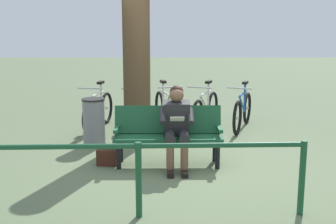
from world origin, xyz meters
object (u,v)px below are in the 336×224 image
person_reading (177,123)px  tree_trunk (136,57)px  bench (168,131)px  bicycle_blue (243,111)px  bicycle_orange (205,110)px  litter_bin (94,122)px  bicycle_red (98,111)px  bicycle_purple (135,111)px  handbag (107,158)px  bicycle_silver (165,110)px

person_reading → tree_trunk: tree_trunk is taller
bench → bicycle_blue: bicycle_blue is taller
bench → bicycle_orange: bicycle_orange is taller
litter_bin → bicycle_blue: size_ratio=0.52×
bicycle_blue → bicycle_red: same height
bicycle_red → tree_trunk: bearing=52.6°
litter_bin → bicycle_red: size_ratio=0.49×
person_reading → bicycle_blue: 2.73m
bicycle_orange → bicycle_purple: (1.41, 0.09, 0.00)m
tree_trunk → bicycle_blue: tree_trunk is taller
bench → litter_bin: 1.63m
bench → bicycle_purple: 2.29m
tree_trunk → bicycle_purple: 1.49m
tree_trunk → bicycle_purple: (0.11, -0.94, -1.15)m
bicycle_blue → bench: bearing=-13.9°
bench → litter_bin: (1.28, -1.00, -0.09)m
person_reading → bicycle_red: person_reading is taller
person_reading → bicycle_purple: bearing=-72.4°
bench → handbag: (0.91, 0.09, -0.39)m
bicycle_blue → bicycle_silver: (1.54, -0.14, 0.00)m
bicycle_purple → bicycle_red: bearing=-93.7°
tree_trunk → bicycle_red: (0.84, -0.94, -1.15)m
handbag → bicycle_red: size_ratio=0.18×
bench → handbag: bench is taller
handbag → bicycle_purple: size_ratio=0.18×
tree_trunk → bicycle_red: tree_trunk is taller
bicycle_blue → bicycle_orange: 0.74m
person_reading → bicycle_orange: (-0.63, -2.44, -0.31)m
bench → bicycle_silver: bicycle_silver is taller
bicycle_purple → bicycle_blue: bearing=85.6°
bench → bicycle_red: 2.59m
bicycle_orange → bicycle_blue: bearing=104.6°
person_reading → bicycle_silver: person_reading is taller
person_reading → bicycle_orange: bearing=-105.2°
litter_bin → bicycle_red: bicycle_red is taller
bench → bicycle_orange: bearing=-109.1°
litter_bin → bicycle_silver: 1.80m
litter_bin → bicycle_silver: bearing=-132.9°
litter_bin → bicycle_purple: (-0.62, -1.19, -0.05)m
person_reading → bicycle_silver: bearing=-86.7°
bicycle_orange → bicycle_red: (2.14, 0.09, 0.00)m
bicycle_blue → bicycle_silver: same height
bicycle_orange → tree_trunk: bearing=-29.5°
handbag → bicycle_silver: (-0.86, -2.42, 0.24)m
tree_trunk → bicycle_purple: size_ratio=1.79×
person_reading → bicycle_orange: 2.54m
handbag → litter_bin: bearing=-71.5°
handbag → bicycle_purple: (-0.25, -2.28, 0.24)m
litter_bin → bicycle_purple: bicycle_purple is taller
handbag → bicycle_silver: 2.57m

